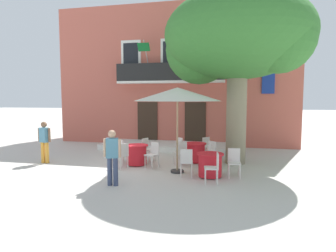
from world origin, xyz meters
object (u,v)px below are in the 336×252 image
at_px(cafe_chair_near_tree_1, 147,148).
at_px(cafe_table_front, 210,165).
at_px(cafe_chair_middle_1, 181,151).
at_px(cafe_chair_near_tree_2, 122,149).
at_px(cafe_chair_middle_0, 182,147).
at_px(plane_tree, 236,39).
at_px(cafe_chair_front_3, 186,161).
at_px(cafe_chair_middle_3, 208,147).
at_px(cafe_chair_front_0, 214,166).
at_px(cafe_chair_near_tree_0, 153,153).
at_px(cafe_chair_near_tree_3, 122,154).
at_px(pedestrian_mid_plaza, 44,140).
at_px(cafe_chair_front_2, 212,156).
at_px(pedestrian_near_entrance, 112,154).
at_px(cafe_umbrella, 177,95).
at_px(cafe_table_near_tree, 137,155).
at_px(cafe_table_middle, 195,152).
at_px(cafe_chair_front_1, 234,161).

xyz_separation_m(cafe_chair_near_tree_1, cafe_table_front, (2.63, -1.83, -0.14)).
distance_m(cafe_chair_near_tree_1, cafe_chair_middle_1, 1.48).
distance_m(cafe_chair_near_tree_2, cafe_chair_middle_0, 2.44).
xyz_separation_m(plane_tree, cafe_chair_front_3, (-1.44, -2.48, -4.18)).
relative_size(cafe_chair_middle_3, cafe_chair_front_0, 1.00).
xyz_separation_m(plane_tree, cafe_chair_near_tree_2, (-4.24, -0.94, -4.18)).
bearing_deg(cafe_chair_front_0, plane_tree, 79.99).
xyz_separation_m(cafe_chair_near_tree_0, cafe_chair_front_3, (1.38, -1.04, 0.00)).
relative_size(cafe_chair_near_tree_3, pedestrian_mid_plaza, 0.57).
relative_size(cafe_chair_near_tree_0, cafe_chair_near_tree_2, 1.00).
bearing_deg(cafe_chair_near_tree_3, cafe_chair_middle_0, 49.50).
relative_size(cafe_chair_front_0, cafe_chair_front_2, 1.00).
height_order(cafe_chair_front_3, pedestrian_near_entrance, pedestrian_near_entrance).
bearing_deg(cafe_chair_near_tree_1, cafe_umbrella, -44.88).
xyz_separation_m(cafe_table_near_tree, cafe_umbrella, (1.70, -0.78, 2.22)).
relative_size(cafe_chair_near_tree_1, cafe_table_front, 1.05).
xyz_separation_m(cafe_chair_near_tree_2, cafe_chair_middle_0, (2.17, 1.11, 0.00)).
bearing_deg(cafe_chair_near_tree_3, cafe_chair_middle_1, 28.44).
bearing_deg(plane_tree, cafe_chair_middle_1, -155.92).
height_order(cafe_table_middle, pedestrian_near_entrance, pedestrian_near_entrance).
bearing_deg(cafe_chair_middle_0, cafe_table_middle, -34.61).
height_order(cafe_table_near_tree, pedestrian_mid_plaza, pedestrian_mid_plaza).
distance_m(cafe_chair_middle_3, cafe_umbrella, 3.23).
distance_m(cafe_table_near_tree, cafe_chair_front_2, 2.85).
distance_m(plane_tree, pedestrian_mid_plaza, 8.22).
bearing_deg(cafe_umbrella, cafe_chair_near_tree_2, 156.70).
height_order(cafe_chair_middle_0, cafe_umbrella, cafe_umbrella).
height_order(plane_tree, cafe_chair_front_3, plane_tree).
xyz_separation_m(cafe_chair_middle_1, pedestrian_mid_plaza, (-5.19, -0.82, 0.37)).
bearing_deg(cafe_chair_front_1, cafe_chair_middle_0, 132.03).
bearing_deg(pedestrian_near_entrance, cafe_table_near_tree, 94.04).
xyz_separation_m(cafe_chair_front_0, pedestrian_mid_plaza, (-6.56, 1.36, 0.37)).
bearing_deg(cafe_chair_front_1, cafe_table_middle, 127.89).
relative_size(cafe_umbrella, pedestrian_near_entrance, 1.81).
height_order(cafe_table_near_tree, cafe_chair_middle_3, cafe_chair_middle_3).
relative_size(cafe_chair_near_tree_1, cafe_chair_near_tree_3, 1.00).
height_order(cafe_table_near_tree, cafe_chair_front_1, cafe_chair_front_1).
bearing_deg(cafe_chair_near_tree_2, cafe_chair_middle_3, 21.99).
bearing_deg(cafe_chair_middle_3, cafe_chair_middle_0, -169.48).
relative_size(plane_tree, cafe_chair_middle_1, 7.15).
bearing_deg(cafe_umbrella, pedestrian_near_entrance, -129.05).
xyz_separation_m(plane_tree, cafe_table_front, (-0.71, -2.30, -4.32)).
bearing_deg(cafe_table_near_tree, cafe_chair_front_1, -15.12).
bearing_deg(cafe_chair_middle_1, cafe_chair_front_1, -33.94).
bearing_deg(pedestrian_mid_plaza, cafe_chair_near_tree_3, -3.90).
height_order(cafe_chair_near_tree_3, cafe_umbrella, cafe_umbrella).
height_order(cafe_chair_near_tree_3, cafe_chair_middle_0, same).
height_order(cafe_table_near_tree, cafe_chair_middle_1, cafe_chair_middle_1).
bearing_deg(cafe_umbrella, cafe_chair_front_2, 20.84).
distance_m(cafe_chair_middle_0, cafe_chair_front_0, 3.55).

